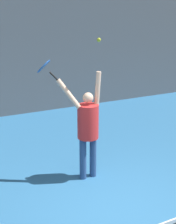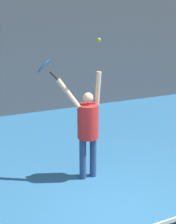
# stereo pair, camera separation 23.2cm
# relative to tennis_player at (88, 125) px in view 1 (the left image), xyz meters

# --- Properties ---
(ground_plane) EXTENTS (18.00, 18.00, 0.00)m
(ground_plane) POSITION_rel_tennis_player_xyz_m (-0.13, -1.58, -1.07)
(ground_plane) COLOR teal
(back_wall) EXTENTS (18.00, 0.10, 5.00)m
(back_wall) POSITION_rel_tennis_player_xyz_m (-0.13, 4.67, 1.43)
(back_wall) COLOR slate
(back_wall) RESTS_ON ground_plane
(tennis_player) EXTENTS (0.81, 0.50, 2.06)m
(tennis_player) POSITION_rel_tennis_player_xyz_m (0.00, 0.00, 0.00)
(tennis_player) COLOR #2D4C7F
(tennis_player) RESTS_ON ground_plane
(tennis_racket) EXTENTS (0.41, 0.39, 0.37)m
(tennis_racket) POSITION_rel_tennis_player_xyz_m (-0.67, 0.37, 1.09)
(tennis_racket) COLOR black
(tennis_ball) EXTENTS (0.07, 0.07, 0.07)m
(tennis_ball) POSITION_rel_tennis_player_xyz_m (0.17, -0.09, 1.55)
(tennis_ball) COLOR #CCDB2D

